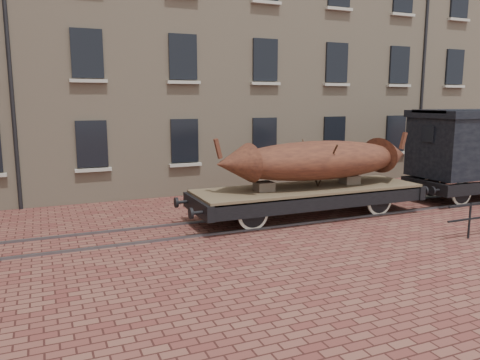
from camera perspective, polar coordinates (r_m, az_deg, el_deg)
name	(u,v)px	position (r m, az deg, el deg)	size (l,w,h in m)	color
ground	(303,218)	(15.40, 7.73, -4.56)	(90.00, 90.00, 0.00)	#5B2A24
warehouse_cream	(257,37)	(25.38, 2.11, 17.01)	(40.00, 10.19, 14.00)	tan
rail_track	(303,217)	(15.40, 7.74, -4.45)	(30.00, 1.52, 0.06)	#59595E
flatcar_wagon	(308,193)	(15.31, 8.31, -1.60)	(8.48, 2.30, 1.28)	brown
iron_boat	(318,160)	(15.32, 9.54, 2.41)	(7.17, 2.09, 1.69)	brown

